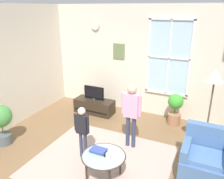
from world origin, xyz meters
name	(u,v)px	position (x,y,z in m)	size (l,w,h in m)	color
ground_plane	(101,170)	(0.00, 0.00, -0.01)	(5.99, 5.88, 0.02)	brown
back_wall	(149,61)	(0.02, 2.70, 1.42)	(5.39, 0.17, 2.83)	beige
area_rug	(102,161)	(-0.09, 0.23, 0.00)	(2.48, 2.15, 0.01)	tan
tv_stand	(94,106)	(-1.25, 2.02, 0.19)	(1.08, 0.45, 0.38)	#2D2319
television	(94,93)	(-1.25, 2.02, 0.58)	(0.57, 0.08, 0.38)	#4C4C4C
armchair	(205,161)	(1.67, 0.58, 0.33)	(0.76, 0.74, 0.87)	#476B9E
coffee_table	(104,157)	(0.15, -0.16, 0.42)	(0.74, 0.74, 0.45)	#99B2B7
book_stack	(98,151)	(0.02, -0.11, 0.48)	(0.27, 0.18, 0.05)	#648649
cup	(108,156)	(0.26, -0.21, 0.50)	(0.08, 0.08, 0.10)	white
remote_near_books	(106,154)	(0.16, -0.12, 0.46)	(0.04, 0.14, 0.02)	black
person_pink_shirt	(131,109)	(0.22, 0.92, 0.85)	(0.41, 0.19, 1.36)	#333851
person_black_shirt	(82,127)	(-0.47, 0.19, 0.66)	(0.32, 0.14, 1.05)	#333851
potted_plant_by_window	(175,108)	(0.85, 2.28, 0.44)	(0.37, 0.37, 0.79)	#9E6B4C
potted_plant_corner	(1,120)	(-2.25, -0.12, 0.54)	(0.47, 0.47, 0.87)	#4C565B
floor_lamp	(214,85)	(1.62, 1.10, 1.49)	(0.32, 0.32, 1.78)	black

